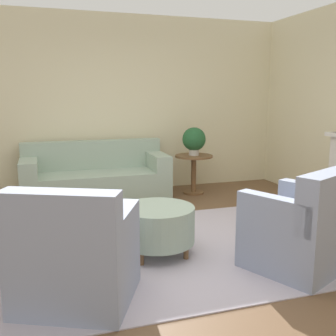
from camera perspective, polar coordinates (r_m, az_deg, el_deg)
name	(u,v)px	position (r m, az deg, el deg)	size (l,w,h in m)	color
ground_plane	(171,251)	(4.08, 0.38, -11.92)	(16.00, 16.00, 0.00)	brown
wall_back	(117,105)	(6.45, -7.43, 9.10)	(9.41, 0.12, 2.80)	beige
rug	(171,250)	(4.08, 0.38, -11.86)	(3.25, 2.40, 0.01)	#BCB2C1
couch	(96,179)	(5.99, -10.42, -1.53)	(2.12, 0.85, 0.86)	#9EB29E
armchair_left	(75,258)	(3.08, -13.38, -12.60)	(1.06, 1.03, 0.93)	#8E99B2
armchair_right	(302,230)	(3.77, 18.90, -8.51)	(1.06, 1.03, 0.93)	#8E99B2
ottoman_table	(157,224)	(3.90, -1.56, -8.19)	(0.74, 0.74, 0.47)	#9EB29E
side_table	(194,167)	(6.25, 3.75, 0.16)	(0.60, 0.60, 0.62)	brown
potted_plant_on_side_table	(194,140)	(6.18, 3.80, 4.13)	(0.37, 0.37, 0.44)	beige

